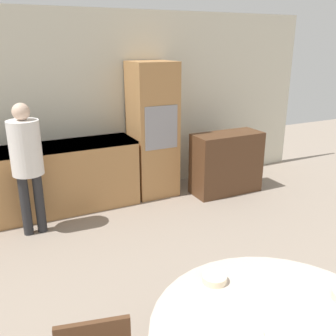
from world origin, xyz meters
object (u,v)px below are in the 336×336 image
(person_standing, at_px, (26,156))
(bowl_far, at_px, (214,278))
(sideboard, at_px, (226,163))
(oven_unit, at_px, (153,130))

(person_standing, height_order, bowl_far, person_standing)
(sideboard, height_order, bowl_far, sideboard)
(oven_unit, xyz_separation_m, bowl_far, (-1.03, -3.20, -0.17))
(oven_unit, height_order, bowl_far, oven_unit)
(sideboard, height_order, person_standing, person_standing)
(sideboard, xyz_separation_m, person_standing, (-2.78, -0.07, 0.50))
(sideboard, relative_size, person_standing, 0.67)
(person_standing, bearing_deg, sideboard, 1.34)
(person_standing, xyz_separation_m, bowl_far, (0.76, -2.68, -0.16))
(sideboard, bearing_deg, oven_unit, 155.29)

